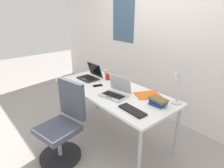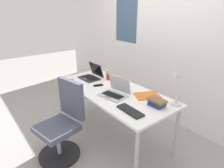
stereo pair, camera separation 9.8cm
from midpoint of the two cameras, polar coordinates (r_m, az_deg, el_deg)
name	(u,v)px [view 2 (the right image)]	position (r m, az deg, el deg)	size (l,w,h in m)	color
ground_plane	(112,135)	(3.03, 0.96, -14.59)	(12.00, 12.00, 0.00)	gray
wall_back	(167,40)	(3.29, 16.50, 12.20)	(6.00, 0.13, 2.60)	silver
desk	(112,93)	(2.68, 1.05, -2.73)	(1.80, 0.80, 0.74)	white
desk_lamp	(176,89)	(2.29, 19.38, -1.49)	(0.12, 0.18, 0.40)	silver
laptop_front_left	(91,75)	(3.08, -5.18, 2.50)	(0.32, 0.29, 0.23)	#232326
laptop_near_lamp	(115,92)	(2.46, 2.00, -2.35)	(0.37, 0.33, 0.24)	#B7BABC
external_keyboard	(130,111)	(2.13, 6.67, -7.78)	(0.33, 0.12, 0.02)	black
computer_mouse	(71,80)	(3.00, -11.07, 1.05)	(0.06, 0.10, 0.03)	black
cell_phone	(98,85)	(2.79, -3.04, -0.40)	(0.06, 0.14, 0.01)	black
headphones	(118,83)	(2.85, 2.77, 0.32)	(0.21, 0.18, 0.04)	#335999
pill_bottle	(107,72)	(3.26, -0.56, 3.55)	(0.04, 0.04, 0.08)	gold
book_stack	(157,102)	(2.28, 14.16, -5.21)	(0.21, 0.15, 0.08)	navy
paper_folder_center	(147,96)	(2.52, 11.36, -3.33)	(0.23, 0.31, 0.01)	orange
coffee_mug	(109,77)	(3.02, 0.04, 2.13)	(0.11, 0.08, 0.09)	#B21E23
office_chair	(62,127)	(2.55, -13.24, -12.06)	(0.52, 0.57, 0.97)	black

